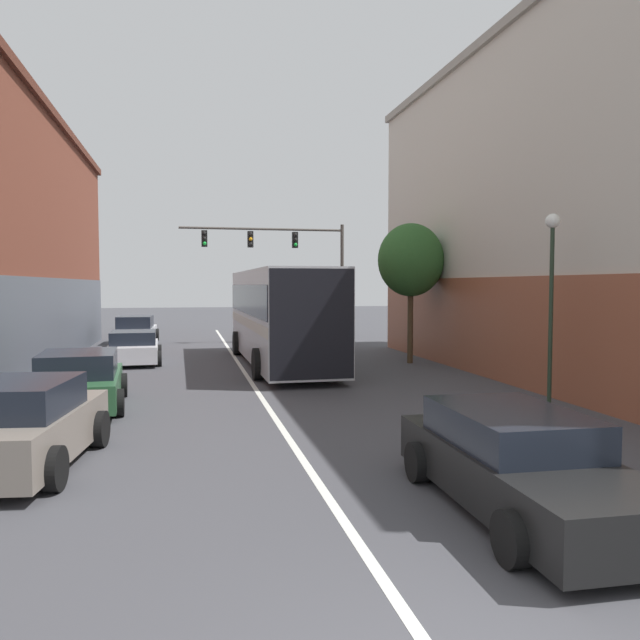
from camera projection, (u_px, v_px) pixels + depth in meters
name	position (u px, v px, depth m)	size (l,w,h in m)	color
lane_center_line	(249.00, 379.00, 19.45)	(0.14, 43.62, 0.01)	silver
building_right_storefront	(629.00, 198.00, 18.64)	(7.59, 24.06, 10.87)	beige
bus	(280.00, 312.00, 23.01)	(2.93, 11.54, 3.48)	#B7B7BC
hatchback_foreground	(518.00, 463.00, 8.14)	(2.04, 4.67, 1.30)	black
parked_car_left_near	(79.00, 381.00, 14.89)	(2.31, 4.29, 1.37)	#285633
parked_car_left_mid	(134.00, 348.00, 23.48)	(2.15, 4.01, 1.23)	silver
parked_car_left_far	(136.00, 330.00, 31.54)	(2.14, 4.62, 1.39)	silver
parked_car_left_distant	(23.00, 426.00, 9.98)	(2.31, 4.16, 1.45)	slate
traffic_signal_gantry	(288.00, 254.00, 31.37)	(8.27, 0.36, 6.04)	#514C47
street_lamp	(551.00, 292.00, 14.59)	(0.34, 0.34, 4.61)	#233323
street_tree_near	(411.00, 260.00, 23.39)	(2.49, 2.24, 5.27)	#4C3823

